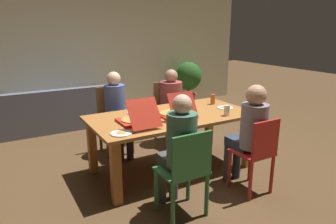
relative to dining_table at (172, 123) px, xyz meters
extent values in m
plane|color=brown|center=(0.00, 0.00, -0.65)|extent=(20.00, 20.00, 0.00)
cube|color=beige|center=(0.00, 3.27, 0.71)|extent=(7.35, 0.12, 2.73)
cube|color=#A4662E|center=(0.00, 0.00, 0.09)|extent=(2.10, 1.08, 0.04)
cube|color=#AF662C|center=(-0.94, -0.43, -0.29)|extent=(0.10, 0.10, 0.72)
cube|color=#AF662C|center=(0.94, -0.43, -0.29)|extent=(0.10, 0.10, 0.72)
cube|color=#AF662C|center=(-0.94, 0.43, -0.29)|extent=(0.10, 0.10, 0.72)
cube|color=#AF662C|center=(0.94, 0.43, -0.29)|extent=(0.10, 0.10, 0.72)
cylinder|color=brown|center=(-0.24, 0.75, -0.42)|extent=(0.04, 0.04, 0.47)
cylinder|color=brown|center=(-0.63, 0.75, -0.42)|extent=(0.04, 0.04, 0.47)
cylinder|color=brown|center=(-0.24, 1.08, -0.42)|extent=(0.04, 0.04, 0.47)
cylinder|color=brown|center=(-0.63, 1.08, -0.42)|extent=(0.04, 0.04, 0.47)
cube|color=brown|center=(-0.43, 0.91, -0.17)|extent=(0.45, 0.38, 0.02)
cube|color=brown|center=(-0.43, 1.09, 0.09)|extent=(0.43, 0.03, 0.51)
cylinder|color=#352C41|center=(-0.36, 0.57, -0.41)|extent=(0.10, 0.10, 0.49)
cylinder|color=#352C41|center=(-0.51, 0.57, -0.41)|extent=(0.10, 0.10, 0.49)
cube|color=#352C41|center=(-0.43, 0.74, -0.11)|extent=(0.27, 0.36, 0.11)
cylinder|color=#495E9F|center=(-0.43, 0.91, 0.14)|extent=(0.30, 0.30, 0.51)
sphere|color=#D7B586|center=(-0.43, 0.91, 0.49)|extent=(0.20, 0.20, 0.20)
cylinder|color=red|center=(0.35, -0.75, -0.42)|extent=(0.04, 0.04, 0.47)
cylinder|color=red|center=(0.68, -0.75, -0.42)|extent=(0.04, 0.04, 0.47)
cylinder|color=red|center=(0.35, -1.10, -0.42)|extent=(0.04, 0.04, 0.47)
cylinder|color=red|center=(0.68, -1.10, -0.42)|extent=(0.04, 0.04, 0.47)
cube|color=red|center=(0.51, -0.93, -0.17)|extent=(0.39, 0.40, 0.02)
cube|color=red|center=(0.51, -1.11, 0.05)|extent=(0.37, 0.03, 0.41)
cylinder|color=#2E3948|center=(0.44, -0.61, -0.41)|extent=(0.10, 0.10, 0.49)
cylinder|color=#2E3948|center=(0.59, -0.61, -0.41)|extent=(0.10, 0.10, 0.49)
cube|color=#2E3948|center=(0.51, -0.76, -0.11)|extent=(0.27, 0.33, 0.11)
cylinder|color=gray|center=(0.51, -0.93, 0.14)|extent=(0.30, 0.30, 0.50)
sphere|color=tan|center=(0.51, -0.93, 0.50)|extent=(0.23, 0.23, 0.23)
cylinder|color=#2C6C36|center=(-0.63, -0.75, -0.42)|extent=(0.04, 0.04, 0.47)
cylinder|color=#2C6C36|center=(-0.23, -0.75, -0.42)|extent=(0.04, 0.04, 0.47)
cylinder|color=#2C6C36|center=(-0.63, -1.09, -0.42)|extent=(0.04, 0.04, 0.47)
cylinder|color=#2C6C36|center=(-0.23, -1.09, -0.42)|extent=(0.04, 0.04, 0.47)
cube|color=#2C6C36|center=(-0.43, -0.92, -0.17)|extent=(0.46, 0.40, 0.02)
cube|color=#2C6C36|center=(-0.43, -1.11, 0.05)|extent=(0.43, 0.03, 0.43)
cylinder|color=#3B3F3C|center=(-0.51, -0.65, -0.41)|extent=(0.10, 0.10, 0.49)
cylinder|color=#3B3F3C|center=(-0.36, -0.65, -0.41)|extent=(0.10, 0.10, 0.49)
cube|color=#3B3F3C|center=(-0.43, -0.78, -0.11)|extent=(0.27, 0.29, 0.11)
cylinder|color=#406B59|center=(-0.43, -0.92, 0.16)|extent=(0.30, 0.30, 0.53)
sphere|color=#E0AA8B|center=(-0.43, -0.92, 0.51)|extent=(0.19, 0.19, 0.19)
cylinder|color=brown|center=(0.71, 0.70, -0.42)|extent=(0.04, 0.04, 0.47)
cylinder|color=brown|center=(0.32, 0.70, -0.42)|extent=(0.04, 0.04, 0.47)
cylinder|color=brown|center=(0.71, 1.08, -0.42)|extent=(0.04, 0.04, 0.47)
cylinder|color=brown|center=(0.32, 1.08, -0.42)|extent=(0.04, 0.04, 0.47)
cube|color=brown|center=(0.51, 0.89, -0.17)|extent=(0.44, 0.43, 0.02)
cube|color=brown|center=(0.51, 1.09, 0.09)|extent=(0.42, 0.03, 0.50)
cylinder|color=#3E4245|center=(0.60, 0.56, -0.41)|extent=(0.10, 0.10, 0.49)
cylinder|color=#3E4245|center=(0.43, 0.56, -0.41)|extent=(0.10, 0.10, 0.49)
cube|color=#3E4245|center=(0.51, 0.72, -0.11)|extent=(0.32, 0.35, 0.11)
cylinder|color=#97423F|center=(0.51, 0.89, 0.12)|extent=(0.35, 0.35, 0.47)
sphere|color=#A1765C|center=(0.51, 0.89, 0.45)|extent=(0.21, 0.21, 0.21)
cube|color=red|center=(-0.55, -0.06, 0.13)|extent=(0.36, 0.36, 0.03)
cylinder|color=#D07F3F|center=(-0.55, -0.06, 0.15)|extent=(0.32, 0.32, 0.01)
cube|color=red|center=(-0.55, -0.34, 0.29)|extent=(0.36, 0.21, 0.30)
cube|color=#B6291C|center=(-0.01, -0.01, 0.13)|extent=(0.35, 0.35, 0.02)
cylinder|color=#C18C37|center=(-0.01, -0.01, 0.14)|extent=(0.31, 0.31, 0.01)
cube|color=#B6291C|center=(-0.01, -0.28, 0.29)|extent=(0.35, 0.18, 0.31)
cylinder|color=white|center=(0.81, -0.09, 0.12)|extent=(0.22, 0.22, 0.01)
cone|color=#C78C42|center=(0.81, -0.09, 0.13)|extent=(0.11, 0.11, 0.02)
cylinder|color=white|center=(-0.84, -0.36, 0.12)|extent=(0.23, 0.23, 0.01)
cone|color=#D08742|center=(-0.84, -0.36, 0.13)|extent=(0.11, 0.11, 0.02)
cylinder|color=white|center=(-0.37, 0.32, 0.12)|extent=(0.23, 0.23, 0.01)
cone|color=#C47D46|center=(-0.37, 0.32, 0.13)|extent=(0.10, 0.10, 0.02)
cylinder|color=silver|center=(0.59, -0.38, 0.18)|extent=(0.07, 0.07, 0.14)
cylinder|color=#B8512F|center=(0.81, 0.19, 0.19)|extent=(0.07, 0.07, 0.14)
cube|color=slate|center=(-0.98, 2.66, -0.44)|extent=(2.01, 0.86, 0.43)
cube|color=slate|center=(-0.98, 2.31, -0.05)|extent=(2.01, 0.16, 0.36)
cube|color=slate|center=(-1.88, 2.66, -0.13)|extent=(0.20, 0.82, 0.18)
cube|color=slate|center=(-0.07, 2.66, -0.13)|extent=(0.20, 0.82, 0.18)
cylinder|color=#AC6D4A|center=(2.13, 2.82, -0.50)|extent=(0.39, 0.39, 0.29)
cylinder|color=brown|center=(2.13, 2.82, -0.27)|extent=(0.05, 0.05, 0.18)
ellipsoid|color=#285F22|center=(2.13, 2.82, 0.06)|extent=(0.61, 0.61, 0.67)
camera|label=1|loc=(-1.95, -3.29, 1.22)|focal=33.11mm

